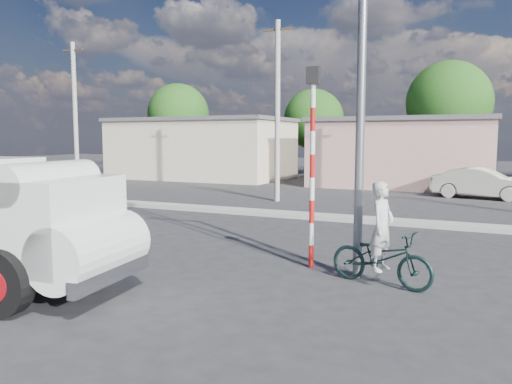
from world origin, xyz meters
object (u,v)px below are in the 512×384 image
at_px(bicycle, 381,258).
at_px(cyclist, 382,242).
at_px(car_cream, 482,183).
at_px(streetlight, 354,31).
at_px(traffic_pole, 312,150).

relative_size(bicycle, cyclist, 1.20).
relative_size(bicycle, car_cream, 0.47).
xyz_separation_m(bicycle, streetlight, (-0.72, 0.40, 4.42)).
height_order(cyclist, traffic_pole, traffic_pole).
height_order(cyclist, streetlight, streetlight).
distance_m(traffic_pole, streetlight, 2.56).
bearing_deg(streetlight, bicycle, -29.24).
relative_size(car_cream, traffic_pole, 1.02).
bearing_deg(traffic_pole, bicycle, -22.99).
bearing_deg(streetlight, cyclist, -29.24).
bearing_deg(cyclist, car_cream, 7.92).
xyz_separation_m(cyclist, car_cream, (1.54, 16.23, -0.13)).
bearing_deg(car_cream, streetlight, -178.12).
relative_size(car_cream, streetlight, 0.49).
distance_m(bicycle, traffic_pole, 2.73).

